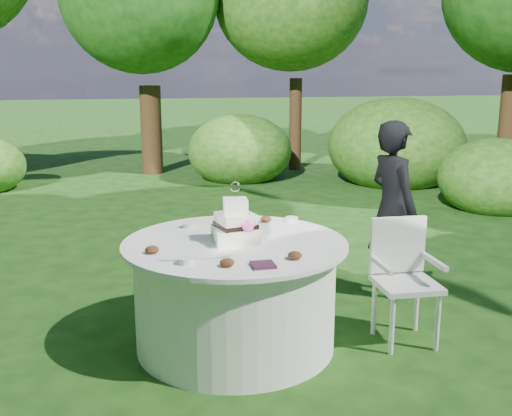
# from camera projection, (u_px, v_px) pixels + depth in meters

# --- Properties ---
(ground) EXTENTS (80.00, 80.00, 0.00)m
(ground) POSITION_uv_depth(u_px,v_px,m) (236.00, 344.00, 4.31)
(ground) COLOR #11330E
(ground) RESTS_ON ground
(napkins) EXTENTS (0.14, 0.14, 0.02)m
(napkins) POSITION_uv_depth(u_px,v_px,m) (263.00, 265.00, 3.61)
(napkins) COLOR #421C36
(napkins) RESTS_ON table
(feather_plume) EXTENTS (0.48, 0.07, 0.01)m
(feather_plume) POSITION_uv_depth(u_px,v_px,m) (197.00, 257.00, 3.76)
(feather_plume) COLOR white
(feather_plume) RESTS_ON table
(guest) EXTENTS (0.46, 0.61, 1.52)m
(guest) POSITION_uv_depth(u_px,v_px,m) (393.00, 209.00, 5.17)
(guest) COLOR black
(guest) RESTS_ON ground
(table) EXTENTS (1.56, 1.56, 0.77)m
(table) POSITION_uv_depth(u_px,v_px,m) (235.00, 293.00, 4.22)
(table) COLOR white
(table) RESTS_ON ground
(cake) EXTENTS (0.30, 0.32, 0.42)m
(cake) POSITION_uv_depth(u_px,v_px,m) (236.00, 225.00, 4.11)
(cake) COLOR white
(cake) RESTS_ON table
(chair) EXTENTS (0.45, 0.43, 0.89)m
(chair) POSITION_uv_depth(u_px,v_px,m) (403.00, 271.00, 4.31)
(chair) COLOR silver
(chair) RESTS_ON ground
(votives) EXTENTS (1.02, 0.97, 0.04)m
(votives) POSITION_uv_depth(u_px,v_px,m) (225.00, 233.00, 4.27)
(votives) COLOR white
(votives) RESTS_ON table
(petal_cups) EXTENTS (1.00, 1.10, 0.05)m
(petal_cups) POSITION_uv_depth(u_px,v_px,m) (236.00, 245.00, 3.97)
(petal_cups) COLOR #562D16
(petal_cups) RESTS_ON table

